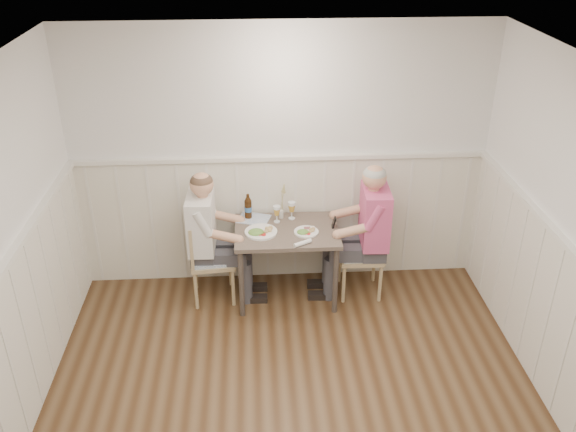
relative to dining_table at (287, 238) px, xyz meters
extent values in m
cube|color=white|center=(-0.03, 0.41, 0.65)|extent=(4.00, 0.04, 2.60)
cube|color=white|center=(-0.03, -1.84, 1.94)|extent=(4.00, 4.50, 0.02)
cube|color=silver|center=(-0.03, 0.39, 0.00)|extent=(3.98, 0.03, 1.30)
cube|color=silver|center=(-2.02, -1.84, 0.00)|extent=(0.03, 4.48, 1.30)
cube|color=silver|center=(-0.03, 0.38, 0.67)|extent=(3.98, 0.06, 0.04)
cube|color=#493E34|center=(0.00, 0.00, 0.08)|extent=(0.98, 0.70, 0.04)
cylinder|color=#3F3833|center=(-0.44, -0.30, -0.30)|extent=(0.05, 0.05, 0.71)
cylinder|color=#3F3833|center=(-0.44, 0.30, -0.30)|extent=(0.05, 0.05, 0.71)
cylinder|color=#3F3833|center=(0.44, -0.30, -0.30)|extent=(0.05, 0.05, 0.71)
cylinder|color=#3F3833|center=(0.44, 0.30, -0.30)|extent=(0.05, 0.05, 0.71)
cube|color=tan|center=(0.73, 0.03, -0.23)|extent=(0.42, 0.42, 0.04)
cube|color=#6585B1|center=(0.73, 0.03, -0.19)|extent=(0.38, 0.38, 0.03)
cube|color=tan|center=(0.91, 0.03, 0.01)|extent=(0.04, 0.42, 0.44)
cylinder|color=tan|center=(0.90, -0.15, -0.45)|extent=(0.04, 0.04, 0.41)
cylinder|color=tan|center=(0.54, -0.14, -0.45)|extent=(0.04, 0.04, 0.41)
cylinder|color=tan|center=(0.91, 0.21, -0.45)|extent=(0.04, 0.04, 0.41)
cylinder|color=tan|center=(0.55, 0.21, -0.45)|extent=(0.04, 0.04, 0.41)
cube|color=tan|center=(-0.72, 0.03, -0.23)|extent=(0.45, 0.45, 0.04)
cube|color=#6585B1|center=(-0.72, 0.03, -0.20)|extent=(0.41, 0.41, 0.03)
cube|color=tan|center=(-0.90, 0.01, 0.01)|extent=(0.07, 0.41, 0.43)
cylinder|color=tan|center=(-0.91, 0.19, -0.45)|extent=(0.04, 0.04, 0.40)
cylinder|color=tan|center=(-0.56, 0.22, -0.45)|extent=(0.04, 0.04, 0.40)
cylinder|color=tan|center=(-0.88, -0.17, -0.45)|extent=(0.04, 0.04, 0.40)
cylinder|color=tan|center=(-0.52, -0.13, -0.45)|extent=(0.04, 0.04, 0.40)
cube|color=#3F3F47|center=(0.81, 0.00, -0.42)|extent=(0.47, 0.43, 0.46)
cube|color=#3F3F47|center=(0.61, 0.01, -0.13)|extent=(0.45, 0.39, 0.13)
cube|color=#CB3F81|center=(0.81, 0.00, 0.21)|extent=(0.27, 0.46, 0.56)
sphere|color=tan|center=(0.81, 0.00, 0.61)|extent=(0.22, 0.22, 0.22)
sphere|color=#A5A5A0|center=(0.81, 0.00, 0.64)|extent=(0.21, 0.21, 0.21)
cube|color=black|center=(0.45, 0.02, 0.21)|extent=(0.02, 0.07, 0.13)
cube|color=#3F3F47|center=(-0.78, 0.03, -0.43)|extent=(0.45, 0.41, 0.45)
cube|color=#3F3F47|center=(-0.58, 0.02, -0.15)|extent=(0.43, 0.37, 0.13)
cube|color=silver|center=(-0.78, 0.03, 0.18)|extent=(0.25, 0.44, 0.55)
sphere|color=tan|center=(-0.78, 0.03, 0.58)|extent=(0.22, 0.22, 0.22)
sphere|color=#4C3828|center=(-0.78, 0.03, 0.61)|extent=(0.21, 0.21, 0.21)
cylinder|color=white|center=(0.18, -0.07, 0.10)|extent=(0.23, 0.23, 0.02)
ellipsoid|color=#3F722D|center=(0.14, -0.10, 0.13)|extent=(0.11, 0.09, 0.04)
sphere|color=tan|center=(0.23, -0.06, 0.13)|extent=(0.03, 0.03, 0.03)
cube|color=brown|center=(0.20, -0.02, 0.12)|extent=(0.07, 0.04, 0.01)
cylinder|color=white|center=(0.24, -0.02, 0.13)|extent=(0.05, 0.05, 0.03)
cylinder|color=white|center=(-0.24, -0.05, 0.11)|extent=(0.31, 0.31, 0.02)
ellipsoid|color=#3F722D|center=(-0.29, -0.08, 0.15)|extent=(0.15, 0.12, 0.06)
sphere|color=tan|center=(-0.18, -0.04, 0.14)|extent=(0.04, 0.04, 0.04)
cylinder|color=silver|center=(0.06, 0.22, 0.10)|extent=(0.06, 0.06, 0.01)
cylinder|color=silver|center=(0.06, 0.22, 0.14)|extent=(0.01, 0.01, 0.08)
cone|color=gold|center=(0.06, 0.22, 0.21)|extent=(0.07, 0.07, 0.07)
cylinder|color=silver|center=(0.06, 0.22, 0.26)|extent=(0.07, 0.07, 0.03)
cylinder|color=silver|center=(-0.09, 0.16, 0.10)|extent=(0.06, 0.06, 0.01)
cylinder|color=silver|center=(-0.09, 0.16, 0.14)|extent=(0.01, 0.01, 0.08)
cone|color=gold|center=(-0.09, 0.16, 0.21)|extent=(0.07, 0.07, 0.07)
cylinder|color=silver|center=(-0.09, 0.16, 0.25)|extent=(0.07, 0.07, 0.03)
cylinder|color=black|center=(-0.36, 0.26, 0.19)|extent=(0.07, 0.07, 0.18)
cone|color=black|center=(-0.36, 0.26, 0.30)|extent=(0.07, 0.07, 0.04)
cylinder|color=black|center=(-0.36, 0.26, 0.34)|extent=(0.03, 0.03, 0.03)
cylinder|color=#3263A0|center=(-0.36, 0.26, 0.19)|extent=(0.07, 0.07, 0.05)
cylinder|color=white|center=(0.13, -0.29, 0.12)|extent=(0.17, 0.12, 0.04)
cylinder|color=silver|center=(-0.04, 0.24, 0.14)|extent=(0.04, 0.04, 0.08)
cylinder|color=tan|center=(-0.04, 0.24, 0.27)|extent=(0.02, 0.02, 0.26)
cone|color=tan|center=(-0.04, 0.24, 0.43)|extent=(0.04, 0.04, 0.09)
cube|color=#6585B1|center=(-0.31, 0.23, 0.10)|extent=(0.36, 0.32, 0.01)
camera|label=1|loc=(-0.30, -5.01, 2.90)|focal=38.00mm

